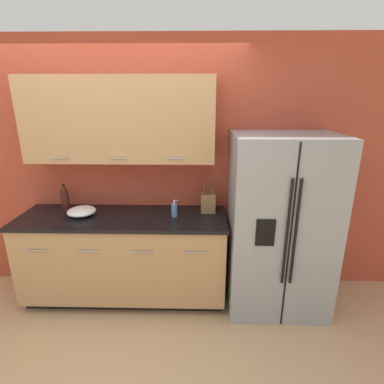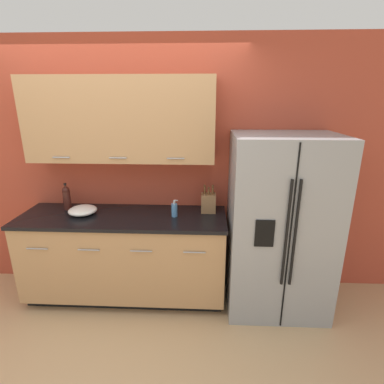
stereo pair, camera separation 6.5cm
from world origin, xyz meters
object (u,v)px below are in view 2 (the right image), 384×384
Objects in this scene: refrigerator at (279,226)px; wine_bottle at (67,197)px; knife_block at (208,202)px; soap_dispenser at (174,210)px; mixing_bowl at (83,210)px.

refrigerator reaches higher than wine_bottle.
knife_block is 1.45m from wine_bottle.
mixing_bowl is (-0.91, 0.01, -0.03)m from soap_dispenser.
soap_dispenser is at bearing -158.03° from knife_block.
wine_bottle is (-2.13, 0.18, 0.19)m from refrigerator.
refrigerator is 6.28× the size of mixing_bowl.
soap_dispenser reaches higher than mixing_bowl.
soap_dispenser is (-1.01, 0.04, 0.13)m from refrigerator.
knife_block reaches higher than wine_bottle.
soap_dispenser is at bearing 177.55° from refrigerator.
mixing_bowl is at bearing 179.12° from soap_dispenser.
knife_block is at bearing 165.41° from refrigerator.
knife_block is at bearing 21.97° from soap_dispenser.
refrigerator is at bearing -14.59° from knife_block.
refrigerator is 1.02m from soap_dispenser.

